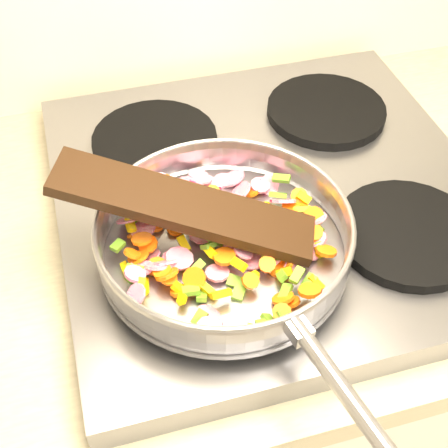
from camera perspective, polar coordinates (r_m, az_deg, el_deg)
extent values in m
cube|color=#939399|center=(0.90, 4.28, 2.43)|extent=(0.60, 0.60, 0.04)
cylinder|color=black|center=(0.76, -2.20, -5.03)|extent=(0.19, 0.19, 0.02)
cylinder|color=black|center=(0.85, 16.45, -0.81)|extent=(0.19, 0.19, 0.02)
cylinder|color=black|center=(0.96, -6.34, 7.62)|extent=(0.19, 0.19, 0.02)
cylinder|color=black|center=(1.03, 9.32, 10.20)|extent=(0.19, 0.19, 0.02)
cylinder|color=#9E9EA5|center=(0.78, 0.00, -2.46)|extent=(0.31, 0.31, 0.01)
torus|color=#9E9EA5|center=(0.76, 0.00, -1.03)|extent=(0.35, 0.35, 0.05)
torus|color=#9E9EA5|center=(0.74, 0.00, 0.21)|extent=(0.31, 0.31, 0.01)
cylinder|color=#9E9EA5|center=(0.63, 11.14, -15.05)|extent=(0.06, 0.19, 0.02)
cube|color=#9E9EA5|center=(0.66, 6.80, -9.56)|extent=(0.03, 0.03, 0.02)
cylinder|color=#D01451|center=(0.74, -7.34, -4.02)|extent=(0.03, 0.03, 0.01)
cube|color=#5C9222|center=(0.79, 8.44, -0.29)|extent=(0.02, 0.02, 0.01)
cube|color=#5C9222|center=(0.77, -0.76, -1.41)|extent=(0.02, 0.02, 0.01)
cube|color=#5C9222|center=(0.74, 1.03, -5.29)|extent=(0.02, 0.02, 0.01)
cylinder|color=#FF660D|center=(0.76, 9.33, -2.45)|extent=(0.04, 0.04, 0.02)
cylinder|color=#FF660D|center=(0.80, -7.30, 0.95)|extent=(0.03, 0.03, 0.01)
cylinder|color=#D01451|center=(0.83, -6.22, 3.07)|extent=(0.03, 0.03, 0.02)
cube|color=#5C9222|center=(0.76, 5.03, -2.63)|extent=(0.02, 0.02, 0.02)
cylinder|color=#FF660D|center=(0.86, -2.16, 4.17)|extent=(0.03, 0.03, 0.01)
cube|color=#5C9222|center=(0.75, -8.23, -4.90)|extent=(0.02, 0.03, 0.02)
cylinder|color=#FF660D|center=(0.75, -6.14, -3.92)|extent=(0.03, 0.03, 0.03)
cylinder|color=#FF660D|center=(0.80, -7.21, 1.10)|extent=(0.04, 0.04, 0.02)
cylinder|color=#D01451|center=(0.82, -3.05, 3.50)|extent=(0.04, 0.04, 0.02)
cube|color=yellow|center=(0.73, -4.11, -5.98)|extent=(0.02, 0.02, 0.02)
cylinder|color=#D01451|center=(0.79, -7.45, -0.46)|extent=(0.04, 0.04, 0.01)
cylinder|color=#D01451|center=(0.74, -5.94, -3.80)|extent=(0.04, 0.04, 0.03)
cylinder|color=#D01451|center=(0.81, 5.40, 2.12)|extent=(0.04, 0.03, 0.03)
cube|color=#5C9222|center=(0.75, -1.42, -2.00)|extent=(0.02, 0.02, 0.02)
cube|color=yellow|center=(0.73, 8.42, -5.33)|extent=(0.02, 0.02, 0.01)
cube|color=#5C9222|center=(0.80, -2.93, 1.13)|extent=(0.02, 0.02, 0.02)
cylinder|color=#FF660D|center=(0.82, -4.90, 2.42)|extent=(0.03, 0.03, 0.02)
cylinder|color=#D01451|center=(0.78, 8.55, -1.40)|extent=(0.03, 0.03, 0.02)
cube|color=yellow|center=(0.77, 6.66, -2.66)|extent=(0.02, 0.02, 0.01)
cube|color=#5C9222|center=(0.82, 2.58, 1.25)|extent=(0.02, 0.02, 0.01)
cylinder|color=#D01451|center=(0.84, -5.76, 3.66)|extent=(0.04, 0.04, 0.02)
cylinder|color=#D01451|center=(0.70, 1.05, -9.12)|extent=(0.04, 0.03, 0.02)
cylinder|color=#D01451|center=(0.72, -8.05, -6.40)|extent=(0.02, 0.03, 0.02)
cylinder|color=#FF660D|center=(0.81, 6.14, 1.57)|extent=(0.03, 0.03, 0.01)
cylinder|color=#D01451|center=(0.78, -2.30, 0.21)|extent=(0.05, 0.05, 0.01)
cylinder|color=#FF660D|center=(0.79, 7.87, -1.16)|extent=(0.02, 0.02, 0.02)
cylinder|color=#FF660D|center=(0.73, -5.23, -4.60)|extent=(0.04, 0.03, 0.02)
cylinder|color=#FF660D|center=(0.82, 6.87, 2.56)|extent=(0.03, 0.03, 0.02)
cylinder|color=#FF660D|center=(0.72, 5.41, -6.76)|extent=(0.04, 0.04, 0.02)
cylinder|color=#FF660D|center=(0.80, -4.47, -0.39)|extent=(0.03, 0.03, 0.02)
cylinder|color=#D01451|center=(0.75, -4.09, -3.15)|extent=(0.05, 0.05, 0.01)
cylinder|color=#FF660D|center=(0.81, -0.88, 1.66)|extent=(0.04, 0.04, 0.01)
cube|color=#5C9222|center=(0.76, -1.53, -0.93)|extent=(0.02, 0.02, 0.02)
cylinder|color=#FF660D|center=(0.82, 6.20, 0.88)|extent=(0.03, 0.03, 0.01)
cube|color=yellow|center=(0.74, 5.57, -4.53)|extent=(0.02, 0.02, 0.02)
cylinder|color=#D01451|center=(0.76, 2.77, -3.29)|extent=(0.04, 0.04, 0.02)
cube|color=#5C9222|center=(0.72, -3.06, -6.09)|extent=(0.02, 0.02, 0.01)
cylinder|color=#FF660D|center=(0.75, 4.82, -4.12)|extent=(0.03, 0.03, 0.01)
cube|color=#5C9222|center=(0.70, 4.19, -8.84)|extent=(0.02, 0.02, 0.02)
cube|color=yellow|center=(0.76, -8.16, -3.40)|extent=(0.02, 0.02, 0.02)
cylinder|color=#D01451|center=(0.77, -6.69, -3.09)|extent=(0.04, 0.04, 0.02)
cylinder|color=#D01451|center=(0.79, -1.91, 1.52)|extent=(0.04, 0.04, 0.02)
cube|color=#5C9222|center=(0.80, 5.12, 0.69)|extent=(0.02, 0.02, 0.01)
cylinder|color=#D01451|center=(0.85, -2.39, 4.49)|extent=(0.04, 0.04, 0.01)
cube|color=yellow|center=(0.72, -7.63, -5.79)|extent=(0.02, 0.03, 0.02)
cube|color=yellow|center=(0.79, -8.56, -0.06)|extent=(0.01, 0.02, 0.01)
cube|color=#5C9222|center=(0.72, 5.65, -6.19)|extent=(0.02, 0.02, 0.01)
cube|color=#5C9222|center=(0.77, 4.19, -1.66)|extent=(0.02, 0.02, 0.01)
cylinder|color=#D01451|center=(0.85, 4.12, 3.58)|extent=(0.04, 0.03, 0.03)
cylinder|color=#FF660D|center=(0.72, 6.19, -7.12)|extent=(0.03, 0.03, 0.02)
cylinder|color=#D01451|center=(0.78, -2.07, -0.76)|extent=(0.04, 0.04, 0.01)
cylinder|color=#FF660D|center=(0.82, -8.09, 0.48)|extent=(0.03, 0.03, 0.02)
cylinder|color=#D01451|center=(0.76, -5.71, -3.98)|extent=(0.03, 0.04, 0.03)
cylinder|color=#D01451|center=(0.76, 0.81, -2.56)|extent=(0.03, 0.03, 0.02)
cube|color=#5C9222|center=(0.70, 3.65, -9.12)|extent=(0.02, 0.02, 0.01)
cylinder|color=#FF660D|center=(0.76, 5.60, -3.64)|extent=(0.03, 0.04, 0.03)
cube|color=#5C9222|center=(0.72, 6.69, -4.66)|extent=(0.02, 0.02, 0.01)
cylinder|color=#FF660D|center=(0.73, -3.89, -6.15)|extent=(0.04, 0.04, 0.02)
cube|color=yellow|center=(0.74, -7.36, -5.60)|extent=(0.02, 0.03, 0.02)
cylinder|color=#D01451|center=(0.86, -0.22, 3.97)|extent=(0.04, 0.04, 0.01)
cylinder|color=#FF660D|center=(0.76, -7.87, -2.99)|extent=(0.04, 0.04, 0.02)
cylinder|color=#D01451|center=(0.85, 3.35, 3.56)|extent=(0.04, 0.04, 0.01)
cube|color=yellow|center=(0.81, -1.10, 1.48)|extent=(0.01, 0.02, 0.01)
cylinder|color=#D01451|center=(0.81, -2.11, 1.13)|extent=(0.03, 0.03, 0.03)
cylinder|color=#FF660D|center=(0.79, -8.17, -0.87)|extent=(0.03, 0.02, 0.02)
cylinder|color=#FF660D|center=(0.73, -5.12, -4.88)|extent=(0.03, 0.03, 0.01)
cylinder|color=#D01451|center=(0.71, -1.45, -8.20)|extent=(0.03, 0.03, 0.02)
cube|color=yellow|center=(0.81, 3.71, 1.34)|extent=(0.02, 0.02, 0.02)
cylinder|color=#FF660D|center=(0.82, 6.84, 1.94)|extent=(0.04, 0.04, 0.01)
cube|color=#5C9222|center=(0.74, -8.17, -4.14)|extent=(0.02, 0.02, 0.01)
cylinder|color=#D01451|center=(0.82, -3.90, 1.88)|extent=(0.05, 0.04, 0.02)
cylinder|color=#D01451|center=(0.78, 1.43, -0.52)|extent=(0.05, 0.05, 0.01)
cylinder|color=#D01451|center=(0.80, -8.66, 0.43)|extent=(0.05, 0.04, 0.03)
cube|color=#5C9222|center=(0.81, 4.95, 2.66)|extent=(0.03, 0.02, 0.01)
cylinder|color=#FF660D|center=(0.79, 8.20, 0.68)|extent=(0.04, 0.03, 0.03)
cube|color=#5C9222|center=(0.81, -8.21, 0.36)|extent=(0.02, 0.02, 0.01)
cylinder|color=#D01451|center=(0.68, -1.34, -9.56)|extent=(0.04, 0.04, 0.01)
cube|color=yellow|center=(0.75, -1.23, -2.53)|extent=(0.02, 0.02, 0.01)
cylinder|color=#FF660D|center=(0.72, -2.74, -5.00)|extent=(0.03, 0.03, 0.03)
cylinder|color=#D01451|center=(0.73, -8.16, -4.54)|extent=(0.04, 0.04, 0.02)
cylinder|color=#D01451|center=(0.75, -7.73, -3.97)|extent=(0.03, 0.03, 0.02)
cube|color=#5C9222|center=(0.74, 7.84, -5.21)|extent=(0.02, 0.02, 0.01)
cylinder|color=#FF660D|center=(0.77, -6.97, -1.85)|extent=(0.03, 0.03, 0.02)
cube|color=#5C9222|center=(0.77, 6.11, -0.62)|extent=(0.02, 0.02, 0.01)
cylinder|color=#D01451|center=(0.84, -2.22, 4.09)|extent=(0.05, 0.04, 0.02)
cube|color=yellow|center=(0.81, -5.82, 1.57)|extent=(0.02, 0.03, 0.01)
cube|color=yellow|center=(0.71, -0.25, -6.41)|extent=(0.02, 0.01, 0.01)
cube|color=#5C9222|center=(0.84, 5.26, 4.18)|extent=(0.03, 0.02, 0.01)
cylinder|color=#D01451|center=(0.76, -4.58, -3.33)|extent=(0.04, 0.04, 0.01)
cylinder|color=#D01451|center=(0.76, 4.15, -3.48)|extent=(0.04, 0.04, 0.03)
cube|color=yellow|center=(0.80, 7.12, 1.28)|extent=(0.02, 0.02, 0.01)
cylinder|color=#FF660D|center=(0.75, -8.39, -2.71)|extent=(0.03, 0.03, 0.02)
cylinder|color=#FF660D|center=(0.84, -1.92, 2.95)|extent=(0.03, 0.03, 0.02)
cylinder|color=#D01451|center=(0.84, 1.53, 3.02)|extent=(0.04, 0.04, 0.03)
cube|color=#5C9222|center=(0.82, -1.49, 2.97)|extent=(0.03, 0.02, 0.01)
cylinder|color=#FF660D|center=(0.84, 2.61, 2.99)|extent=(0.03, 0.03, 0.02)
cube|color=#5C9222|center=(0.73, 1.41, -6.14)|extent=(0.02, 0.03, 0.01)
cube|color=yellow|center=(0.73, -4.11, -5.75)|extent=(0.02, 0.02, 0.02)
cylinder|color=#D01451|center=(0.78, 0.65, -1.58)|extent=(0.05, 0.05, 0.01)
cylinder|color=#D01451|center=(0.85, -2.68, 3.68)|extent=(0.04, 0.04, 0.01)
cube|color=yellow|center=(0.72, -3.81, -6.63)|extent=(0.02, 0.03, 0.02)
cube|color=yellow|center=(0.83, -6.07, 2.96)|extent=(0.01, 0.02, 0.01)
cylinder|color=#FF660D|center=(0.78, 6.92, -2.30)|extent=(0.03, 0.03, 0.02)
cube|color=#5C9222|center=(0.75, 5.06, -2.86)|extent=(0.02, 0.01, 0.02)
cube|color=yellow|center=(0.77, 8.74, -2.36)|extent=(0.02, 0.02, 0.02)
cube|color=yellow|center=(0.75, 6.03, -1.94)|extent=(0.03, 0.02, 0.01)
cylinder|color=#FF660D|center=(0.70, -1.03, -9.97)|extent=(0.03, 0.03, 0.02)
cylinder|color=#D01451|center=(0.77, 7.67, -2.46)|extent=(0.03, 0.03, 0.02)
cylinder|color=#D01451|center=(0.81, 3.99, 0.74)|extent=(0.03, 0.03, 0.02)
cylinder|color=#FF660D|center=(0.83, -5.50, 3.89)|extent=(0.03, 0.03, 0.02)
cylinder|color=#FF660D|center=(0.80, -6.46, -0.09)|extent=(0.03, 0.03, 0.01)
cylinder|color=#D01451|center=(0.77, -0.37, -1.01)|extent=(0.03, 0.03, 0.03)
cylinder|color=#D01451|center=(0.74, -0.61, -4.48)|extent=(0.03, 0.03, 0.01)
cube|color=#5C9222|center=(0.76, -9.68, -1.96)|extent=(0.02, 0.02, 0.01)
cylinder|color=#FF660D|center=(0.82, -1.04, 2.97)|extent=(0.02, 0.02, 0.01)
cube|color=#5C9222|center=(0.84, -1.30, 2.92)|extent=(0.03, 0.02, 0.02)
cube|color=#5C9222|center=(0.75, 4.15, -2.92)|extent=(0.02, 0.02, 0.01)
cylinder|color=#D01451|center=(0.84, -3.66, 3.35)|extent=(0.03, 0.04, 0.03)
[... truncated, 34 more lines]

